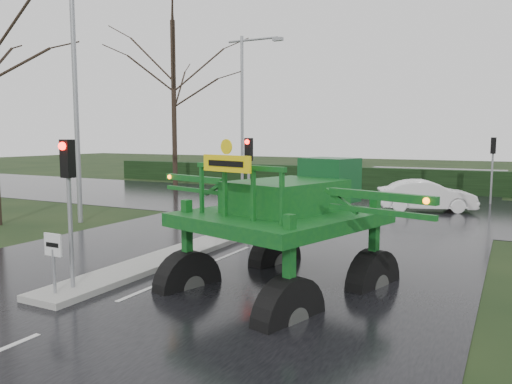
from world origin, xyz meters
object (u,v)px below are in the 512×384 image
at_px(traffic_signal_mid, 249,163).
at_px(crop_sprayer, 193,200).
at_px(white_sedan, 426,211).
at_px(keep_left_sign, 53,253).
at_px(traffic_signal_far, 493,155).
at_px(street_light_left_near, 80,76).
at_px(traffic_signal_near, 68,182).
at_px(street_light_left_far, 246,99).

xyz_separation_m(traffic_signal_mid, crop_sprayer, (2.06, -6.62, -0.50)).
bearing_deg(white_sedan, keep_left_sign, 142.36).
relative_size(traffic_signal_far, street_light_left_near, 0.35).
xyz_separation_m(traffic_signal_near, traffic_signal_far, (7.80, 21.02, 0.00)).
bearing_deg(white_sedan, street_light_left_far, 49.93).
bearing_deg(street_light_left_near, crop_sprayer, -29.81).
distance_m(keep_left_sign, street_light_left_far, 23.11).
height_order(keep_left_sign, street_light_left_far, street_light_left_far).
bearing_deg(traffic_signal_far, keep_left_sign, 70.07).
distance_m(traffic_signal_mid, street_light_left_near, 7.83).
height_order(traffic_signal_near, street_light_left_near, street_light_left_near).
xyz_separation_m(traffic_signal_mid, traffic_signal_far, (7.80, 12.52, 0.00)).
xyz_separation_m(traffic_signal_far, crop_sprayer, (-5.74, -19.14, -0.50)).
bearing_deg(traffic_signal_near, keep_left_sign, -90.00).
bearing_deg(street_light_left_far, traffic_signal_mid, -61.14).
bearing_deg(white_sedan, traffic_signal_far, -53.68).
distance_m(traffic_signal_near, street_light_left_far, 22.37).
bearing_deg(traffic_signal_near, white_sedan, 73.02).
bearing_deg(street_light_left_far, keep_left_sign, -72.22).
bearing_deg(street_light_left_far, traffic_signal_far, 0.03).
distance_m(traffic_signal_near, traffic_signal_far, 22.42).
bearing_deg(traffic_signal_mid, white_sedan, 58.39).
relative_size(traffic_signal_near, traffic_signal_far, 1.00).
xyz_separation_m(traffic_signal_mid, street_light_left_near, (-6.89, -1.49, 3.40)).
relative_size(traffic_signal_mid, street_light_left_near, 0.35).
bearing_deg(keep_left_sign, traffic_signal_near, 90.00).
height_order(traffic_signal_mid, street_light_left_near, street_light_left_near).
relative_size(traffic_signal_far, street_light_left_far, 0.35).
height_order(traffic_signal_near, crop_sprayer, crop_sprayer).
height_order(traffic_signal_near, traffic_signal_far, same).
xyz_separation_m(street_light_left_near, white_sedan, (12.05, 9.86, -5.99)).
distance_m(crop_sprayer, white_sedan, 15.45).
distance_m(keep_left_sign, street_light_left_near, 11.32).
relative_size(traffic_signal_mid, white_sedan, 0.79).
height_order(traffic_signal_near, white_sedan, traffic_signal_near).
xyz_separation_m(traffic_signal_mid, white_sedan, (5.15, 8.37, -2.59)).
distance_m(street_light_left_near, white_sedan, 16.68).
bearing_deg(traffic_signal_far, street_light_left_far, 0.03).
bearing_deg(street_light_left_near, white_sedan, 39.31).
relative_size(traffic_signal_near, traffic_signal_mid, 1.00).
xyz_separation_m(traffic_signal_near, street_light_left_far, (-6.89, 21.01, 3.40)).
distance_m(street_light_left_far, white_sedan, 14.08).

